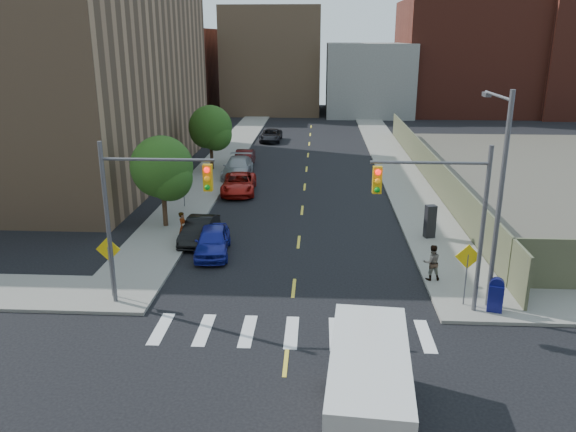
# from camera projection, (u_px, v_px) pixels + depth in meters

# --- Properties ---
(ground) EXTENTS (160.00, 160.00, 0.00)m
(ground) POSITION_uv_depth(u_px,v_px,m) (282.00, 396.00, 17.81)
(ground) COLOR black
(ground) RESTS_ON ground
(sidewalk_nw) EXTENTS (3.50, 73.00, 0.15)m
(sidewalk_nw) POSITION_uv_depth(u_px,v_px,m) (233.00, 147.00, 57.66)
(sidewalk_nw) COLOR gray
(sidewalk_nw) RESTS_ON ground
(sidewalk_ne) EXTENTS (3.50, 73.00, 0.15)m
(sidewalk_ne) POSITION_uv_depth(u_px,v_px,m) (385.00, 148.00, 56.84)
(sidewalk_ne) COLOR gray
(sidewalk_ne) RESTS_ON ground
(fence_north) EXTENTS (0.12, 44.00, 2.50)m
(fence_north) POSITION_uv_depth(u_px,v_px,m) (429.00, 167.00, 43.55)
(fence_north) COLOR #575A3F
(fence_north) RESTS_ON ground
(building_nw) EXTENTS (22.00, 30.00, 16.00)m
(building_nw) POSITION_uv_depth(u_px,v_px,m) (33.00, 74.00, 45.06)
(building_nw) COLOR #8C6B4C
(building_nw) RESTS_ON ground
(bg_bldg_west) EXTENTS (14.00, 18.00, 12.00)m
(bg_bldg_west) POSITION_uv_depth(u_px,v_px,m) (166.00, 71.00, 83.71)
(bg_bldg_west) COLOR #592319
(bg_bldg_west) RESTS_ON ground
(bg_bldg_midwest) EXTENTS (14.00, 16.00, 15.00)m
(bg_bldg_midwest) POSITION_uv_depth(u_px,v_px,m) (274.00, 60.00, 84.31)
(bg_bldg_midwest) COLOR #8C6B4C
(bg_bldg_midwest) RESTS_ON ground
(bg_bldg_center) EXTENTS (12.00, 16.00, 10.00)m
(bg_bldg_center) POSITION_uv_depth(u_px,v_px,m) (367.00, 79.00, 82.43)
(bg_bldg_center) COLOR gray
(bg_bldg_center) RESTS_ON ground
(bg_bldg_east) EXTENTS (18.00, 18.00, 16.00)m
(bg_bldg_east) POSITION_uv_depth(u_px,v_px,m) (463.00, 57.00, 82.67)
(bg_bldg_east) COLOR #592319
(bg_bldg_east) RESTS_ON ground
(signal_nw) EXTENTS (4.59, 0.30, 7.00)m
(signal_nw) POSITION_uv_depth(u_px,v_px,m) (143.00, 203.00, 22.45)
(signal_nw) COLOR #59595E
(signal_nw) RESTS_ON ground
(signal_ne) EXTENTS (4.59, 0.30, 7.00)m
(signal_ne) POSITION_uv_depth(u_px,v_px,m) (445.00, 208.00, 21.82)
(signal_ne) COLOR #59595E
(signal_ne) RESTS_ON ground
(streetlight_ne) EXTENTS (0.25, 3.70, 9.00)m
(streetlight_ne) POSITION_uv_depth(u_px,v_px,m) (498.00, 185.00, 22.35)
(streetlight_ne) COLOR #59595E
(streetlight_ne) RESTS_ON ground
(warn_sign_nw) EXTENTS (1.06, 0.06, 2.83)m
(warn_sign_nw) POSITION_uv_depth(u_px,v_px,m) (109.00, 256.00, 23.80)
(warn_sign_nw) COLOR #59595E
(warn_sign_nw) RESTS_ON ground
(warn_sign_ne) EXTENTS (1.06, 0.06, 2.83)m
(warn_sign_ne) POSITION_uv_depth(u_px,v_px,m) (467.00, 264.00, 23.00)
(warn_sign_ne) COLOR #59595E
(warn_sign_ne) RESTS_ON ground
(warn_sign_midwest) EXTENTS (1.06, 0.06, 2.83)m
(warn_sign_midwest) POSITION_uv_depth(u_px,v_px,m) (183.00, 179.00, 36.63)
(warn_sign_midwest) COLOR #59595E
(warn_sign_midwest) RESTS_ON ground
(tree_west_near) EXTENTS (3.66, 3.64, 5.52)m
(tree_west_near) POSITION_uv_depth(u_px,v_px,m) (162.00, 171.00, 32.43)
(tree_west_near) COLOR #332114
(tree_west_near) RESTS_ON ground
(tree_west_far) EXTENTS (3.66, 3.64, 5.52)m
(tree_west_far) POSITION_uv_depth(u_px,v_px,m) (211.00, 130.00, 46.69)
(tree_west_far) COLOR #332114
(tree_west_far) RESTS_ON ground
(parked_car_blue) EXTENTS (2.13, 4.39, 1.45)m
(parked_car_blue) POSITION_uv_depth(u_px,v_px,m) (213.00, 241.00, 29.22)
(parked_car_blue) COLOR navy
(parked_car_blue) RESTS_ON ground
(parked_car_black) EXTENTS (1.69, 4.17, 1.34)m
(parked_car_black) POSITION_uv_depth(u_px,v_px,m) (199.00, 230.00, 31.01)
(parked_car_black) COLOR black
(parked_car_black) RESTS_ON ground
(parked_car_red) EXTENTS (2.65, 5.21, 1.41)m
(parked_car_red) POSITION_uv_depth(u_px,v_px,m) (239.00, 184.00, 40.71)
(parked_car_red) COLOR #A71710
(parked_car_red) RESTS_ON ground
(parked_car_silver) EXTENTS (2.23, 5.40, 1.56)m
(parked_car_silver) POSITION_uv_depth(u_px,v_px,m) (238.00, 168.00, 45.33)
(parked_car_silver) COLOR #929598
(parked_car_silver) RESTS_ON ground
(parked_car_white) EXTENTS (1.56, 3.62, 1.22)m
(parked_car_white) POSITION_uv_depth(u_px,v_px,m) (245.00, 158.00, 49.60)
(parked_car_white) COLOR silver
(parked_car_white) RESTS_ON ground
(parked_car_maroon) EXTENTS (1.54, 4.22, 1.38)m
(parked_car_maroon) POSITION_uv_depth(u_px,v_px,m) (244.00, 158.00, 49.17)
(parked_car_maroon) COLOR #440D0D
(parked_car_maroon) RESTS_ON ground
(parked_car_grey) EXTENTS (2.28, 4.76, 1.31)m
(parked_car_grey) POSITION_uv_depth(u_px,v_px,m) (271.00, 135.00, 60.90)
(parked_car_grey) COLOR black
(parked_car_grey) RESTS_ON ground
(cargo_van) EXTENTS (2.74, 5.83, 2.59)m
(cargo_van) POSITION_uv_depth(u_px,v_px,m) (368.00, 386.00, 16.00)
(cargo_van) COLOR silver
(cargo_van) RESTS_ON ground
(mailbox) EXTENTS (0.70, 0.60, 1.45)m
(mailbox) POSITION_uv_depth(u_px,v_px,m) (496.00, 295.00, 22.81)
(mailbox) COLOR #0F1159
(mailbox) RESTS_ON sidewalk_ne
(payphone) EXTENTS (0.65, 0.58, 1.85)m
(payphone) POSITION_uv_depth(u_px,v_px,m) (430.00, 221.00, 31.19)
(payphone) COLOR black
(payphone) RESTS_ON sidewalk_ne
(pedestrian_west) EXTENTS (0.51, 0.67, 1.68)m
(pedestrian_west) POSITION_uv_depth(u_px,v_px,m) (183.00, 227.00, 30.54)
(pedestrian_west) COLOR gray
(pedestrian_west) RESTS_ON sidewalk_nw
(pedestrian_east) EXTENTS (0.89, 0.72, 1.69)m
(pedestrian_east) POSITION_uv_depth(u_px,v_px,m) (432.00, 262.00, 25.73)
(pedestrian_east) COLOR gray
(pedestrian_east) RESTS_ON sidewalk_ne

